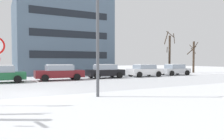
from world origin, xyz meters
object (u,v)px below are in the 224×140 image
street_lamp (104,27)px  parked_car_black (105,71)px  parked_car_green (1,74)px  parked_car_silver (175,70)px  parked_car_white (145,70)px  parked_car_maroon (59,72)px

street_lamp → parked_car_black: 12.14m
parked_car_green → parked_car_silver: 19.91m
parked_car_white → parked_car_silver: parked_car_white is taller
parked_car_maroon → parked_car_black: parked_car_maroon is taller
parked_car_green → parked_car_white: parked_car_green is taller
street_lamp → parked_car_green: (-4.72, 10.22, -2.83)m
parked_car_black → parked_car_white: bearing=-3.2°
street_lamp → parked_car_white: street_lamp is taller
street_lamp → parked_car_silver: size_ratio=1.48×
parked_car_white → street_lamp: bearing=-134.8°
street_lamp → parked_car_silver: bearing=34.8°
parked_car_black → parked_car_white: (4.98, -0.28, -0.01)m
parked_car_black → parked_car_white: 4.99m
parked_car_silver → street_lamp: bearing=-145.2°
parked_car_maroon → parked_car_white: size_ratio=1.11×
parked_car_maroon → parked_car_black: (4.98, 0.28, -0.01)m
parked_car_green → parked_car_maroon: size_ratio=0.87×
street_lamp → parked_car_silver: street_lamp is taller
parked_car_green → parked_car_black: (9.96, 0.35, -0.00)m
street_lamp → parked_car_silver: (15.19, 10.56, -2.86)m
parked_car_black → street_lamp: bearing=-116.3°
street_lamp → parked_car_white: size_ratio=1.43×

